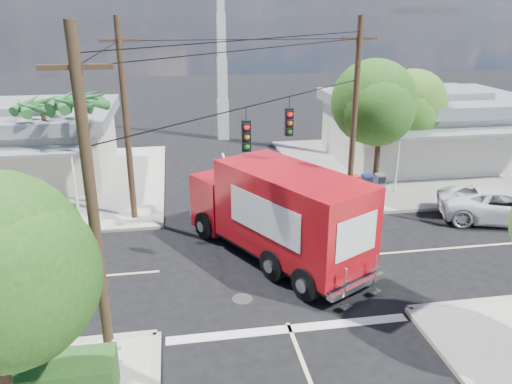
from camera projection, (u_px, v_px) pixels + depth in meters
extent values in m
plane|color=black|center=(265.00, 263.00, 19.24)|extent=(120.00, 120.00, 0.00)
cube|color=gray|center=(406.00, 166.00, 31.11)|extent=(14.00, 14.00, 0.14)
cube|color=#A29D8F|center=(297.00, 171.00, 30.03)|extent=(0.25, 14.00, 0.14)
cube|color=#A29D8F|center=(469.00, 206.00, 24.62)|extent=(14.00, 0.25, 0.14)
cube|color=gray|center=(34.00, 185.00, 27.71)|extent=(14.00, 14.00, 0.14)
cube|color=#A29D8F|center=(162.00, 178.00, 28.79)|extent=(0.25, 14.00, 0.14)
cube|color=beige|center=(233.00, 181.00, 28.50)|extent=(0.12, 12.00, 0.01)
cube|color=beige|center=(500.00, 244.00, 20.78)|extent=(12.00, 0.12, 0.01)
cube|color=silver|center=(290.00, 329.00, 15.25)|extent=(7.50, 0.40, 0.01)
cube|color=beige|center=(424.00, 133.00, 31.66)|extent=(11.00, 8.00, 3.40)
cube|color=gray|center=(428.00, 101.00, 30.96)|extent=(11.80, 8.80, 0.70)
cube|color=gray|center=(429.00, 93.00, 30.79)|extent=(6.05, 4.40, 0.50)
cube|color=gray|center=(470.00, 132.00, 26.71)|extent=(9.90, 1.80, 0.15)
cylinder|color=silver|center=(397.00, 166.00, 25.78)|extent=(0.12, 0.12, 2.90)
cube|color=beige|center=(18.00, 149.00, 28.37)|extent=(10.00, 8.00, 3.20)
cube|color=gray|center=(12.00, 115.00, 27.71)|extent=(10.80, 8.80, 0.70)
cube|color=gray|center=(11.00, 106.00, 27.54)|extent=(5.50, 4.40, 0.50)
cylinder|color=silver|center=(74.00, 181.00, 23.79)|extent=(0.12, 0.12, 2.70)
cube|color=silver|center=(223.00, 119.00, 37.34)|extent=(0.80, 0.80, 3.00)
cube|color=silver|center=(222.00, 79.00, 36.31)|extent=(0.70, 0.70, 3.00)
cube|color=silver|center=(221.00, 36.00, 35.29)|extent=(0.60, 0.60, 3.00)
cylinder|color=#422D1C|center=(3.00, 371.00, 10.52)|extent=(0.28, 0.28, 3.71)
cylinder|color=#422D1C|center=(377.00, 153.00, 25.90)|extent=(0.28, 0.28, 4.10)
sphere|color=#1E4D14|center=(382.00, 104.00, 25.03)|extent=(4.10, 4.10, 4.10)
sphere|color=#1E4D14|center=(373.00, 99.00, 25.06)|extent=(3.33, 3.33, 3.33)
sphere|color=#1E4D14|center=(390.00, 108.00, 24.85)|extent=(3.58, 3.58, 3.58)
cylinder|color=#422D1C|center=(405.00, 145.00, 28.43)|extent=(0.28, 0.28, 3.58)
sphere|color=#376A1D|center=(409.00, 106.00, 27.67)|extent=(3.58, 3.58, 3.58)
sphere|color=#376A1D|center=(401.00, 102.00, 27.71)|extent=(2.91, 2.91, 2.91)
sphere|color=#376A1D|center=(417.00, 109.00, 27.48)|extent=(3.14, 3.14, 3.14)
cylinder|color=#422D1C|center=(85.00, 154.00, 24.13)|extent=(0.24, 0.24, 5.00)
cone|color=#27662B|center=(98.00, 100.00, 23.38)|extent=(0.50, 2.06, 0.98)
cone|color=#27662B|center=(93.00, 97.00, 23.98)|extent=(1.92, 1.68, 0.98)
cone|color=#27662B|center=(77.00, 97.00, 24.02)|extent=(2.12, 0.95, 0.98)
cone|color=#27662B|center=(62.00, 99.00, 23.47)|extent=(1.34, 2.07, 0.98)
cone|color=#27662B|center=(58.00, 102.00, 22.75)|extent=(1.34, 2.07, 0.98)
cone|color=#27662B|center=(70.00, 103.00, 22.39)|extent=(2.12, 0.95, 0.98)
cone|color=#27662B|center=(88.00, 102.00, 22.67)|extent=(1.92, 1.68, 0.98)
cylinder|color=#422D1C|center=(49.00, 152.00, 25.28)|extent=(0.24, 0.24, 4.60)
cone|color=#27662B|center=(61.00, 104.00, 24.59)|extent=(0.50, 2.06, 0.98)
cone|color=#27662B|center=(57.00, 102.00, 25.19)|extent=(1.92, 1.68, 0.98)
cone|color=#27662B|center=(42.00, 101.00, 25.24)|extent=(2.12, 0.95, 0.98)
cone|color=#27662B|center=(26.00, 103.00, 24.69)|extent=(1.34, 2.07, 0.98)
cone|color=#27662B|center=(22.00, 106.00, 23.97)|extent=(1.34, 2.07, 0.98)
cone|color=#27662B|center=(33.00, 108.00, 23.61)|extent=(2.12, 0.95, 0.98)
cone|color=#27662B|center=(51.00, 107.00, 23.89)|extent=(1.92, 1.68, 0.98)
cylinder|color=#473321|center=(93.00, 215.00, 12.07)|extent=(0.28, 0.28, 9.00)
cube|color=#473321|center=(75.00, 67.00, 10.88)|extent=(1.60, 0.12, 0.12)
cylinder|color=#473321|center=(354.00, 117.00, 23.32)|extent=(0.28, 0.28, 9.00)
cube|color=#473321|center=(360.00, 38.00, 22.12)|extent=(1.60, 0.12, 0.12)
cylinder|color=#473321|center=(126.00, 124.00, 21.71)|extent=(0.28, 0.28, 9.00)
cube|color=#473321|center=(119.00, 41.00, 20.52)|extent=(1.60, 0.12, 0.12)
cylinder|color=black|center=(266.00, 102.00, 17.12)|extent=(10.43, 10.43, 0.04)
cube|color=black|center=(246.00, 136.00, 16.58)|extent=(0.30, 0.24, 1.05)
sphere|color=red|center=(247.00, 127.00, 16.33)|extent=(0.20, 0.20, 0.20)
cube|color=black|center=(289.00, 122.00, 18.63)|extent=(0.30, 0.24, 1.05)
sphere|color=red|center=(290.00, 114.00, 18.39)|extent=(0.20, 0.20, 0.20)
cube|color=silver|center=(3.00, 373.00, 12.67)|extent=(5.94, 0.05, 0.08)
cube|color=silver|center=(0.00, 360.00, 12.54)|extent=(5.94, 0.05, 0.08)
cube|color=silver|center=(116.00, 356.00, 13.06)|extent=(0.09, 0.06, 1.00)
cube|color=red|center=(354.00, 186.00, 25.64)|extent=(0.50, 0.50, 1.10)
cube|color=navy|center=(367.00, 185.00, 25.75)|extent=(0.50, 0.50, 1.10)
cube|color=slate|center=(379.00, 184.00, 25.86)|extent=(0.50, 0.50, 1.10)
cube|color=black|center=(274.00, 242.00, 19.61)|extent=(6.15, 8.43, 0.27)
cube|color=#B30D15|center=(226.00, 199.00, 21.70)|extent=(3.11, 2.82, 2.34)
cube|color=black|center=(216.00, 186.00, 22.10)|extent=(2.08, 1.31, 1.01)
cube|color=silver|center=(214.00, 209.00, 22.66)|extent=(2.20, 1.30, 0.37)
cube|color=#B30D15|center=(292.00, 212.00, 18.36)|extent=(5.31, 6.68, 3.08)
cube|color=white|center=(318.00, 200.00, 19.09)|extent=(1.87, 3.36, 1.38)
cube|color=white|center=(263.00, 217.00, 17.52)|extent=(1.87, 3.36, 1.38)
cube|color=white|center=(357.00, 236.00, 16.02)|extent=(1.68, 0.95, 1.38)
cube|color=silver|center=(356.00, 286.00, 16.52)|extent=(2.36, 1.47, 0.19)
cube|color=silver|center=(345.00, 283.00, 15.84)|extent=(0.45, 0.29, 1.06)
cube|color=silver|center=(375.00, 269.00, 16.71)|extent=(0.45, 0.29, 1.06)
cylinder|color=black|center=(205.00, 225.00, 21.16)|extent=(0.86, 1.19, 1.17)
cylinder|color=black|center=(251.00, 212.00, 22.59)|extent=(0.86, 1.19, 1.17)
cylinder|color=black|center=(306.00, 284.00, 16.63)|extent=(0.86, 1.19, 1.17)
cylinder|color=black|center=(355.00, 262.00, 18.05)|extent=(0.86, 1.19, 1.17)
imported|color=silver|center=(503.00, 205.00, 22.84)|extent=(6.22, 4.33, 1.58)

